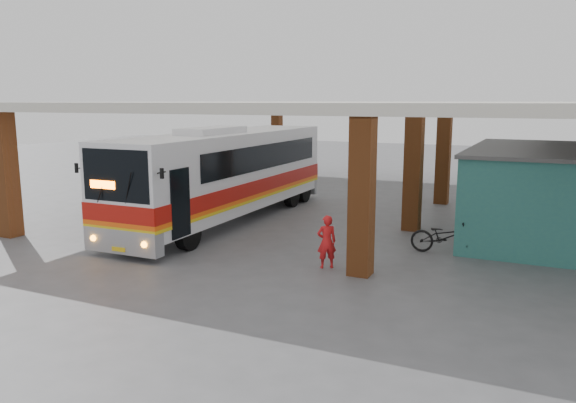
% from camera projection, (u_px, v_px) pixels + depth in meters
% --- Properties ---
extents(ground, '(90.00, 90.00, 0.00)m').
position_uv_depth(ground, '(304.00, 239.00, 19.32)').
color(ground, '#515154').
rests_on(ground, ground).
extents(brick_columns, '(20.10, 21.60, 4.35)m').
position_uv_depth(brick_columns, '(386.00, 164.00, 22.78)').
color(brick_columns, '#974C21').
rests_on(brick_columns, ground).
extents(canopy_roof, '(21.00, 23.00, 0.30)m').
position_uv_depth(canopy_roof, '(376.00, 105.00, 24.10)').
color(canopy_roof, beige).
rests_on(canopy_roof, brick_columns).
extents(shop_building, '(5.20, 8.20, 3.11)m').
position_uv_depth(shop_building, '(548.00, 193.00, 19.44)').
color(shop_building, '#296867').
rests_on(shop_building, ground).
extents(coach_bus, '(2.93, 12.86, 3.73)m').
position_uv_depth(coach_bus, '(227.00, 174.00, 22.02)').
color(coach_bus, silver).
rests_on(coach_bus, ground).
extents(motorcycle, '(2.10, 0.78, 1.09)m').
position_uv_depth(motorcycle, '(445.00, 237.00, 17.36)').
color(motorcycle, black).
rests_on(motorcycle, ground).
extents(pedestrian, '(0.67, 0.62, 1.53)m').
position_uv_depth(pedestrian, '(327.00, 242.00, 15.88)').
color(pedestrian, red).
rests_on(pedestrian, ground).
extents(red_chair, '(0.52, 0.52, 0.80)m').
position_uv_depth(red_chair, '(475.00, 207.00, 23.25)').
color(red_chair, '#B51313').
rests_on(red_chair, ground).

